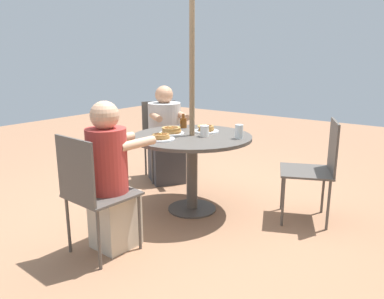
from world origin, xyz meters
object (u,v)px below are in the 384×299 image
(patio_chair_north, at_px, (162,134))
(patio_chair_east, at_px, (92,189))
(patio_table, at_px, (192,148))
(pancake_plate_a, at_px, (171,131))
(pancake_plate_b, at_px, (206,129))
(coffee_cup, at_px, (204,131))
(patio_chair_south, at_px, (317,164))
(drinking_glass_a, at_px, (239,132))
(pancake_plate_c, at_px, (161,137))
(diner_north, at_px, (166,139))
(diner_east, at_px, (111,181))
(syrup_bottle, at_px, (183,122))

(patio_chair_north, xyz_separation_m, patio_chair_east, (1.79, 0.88, 0.00))
(patio_table, relative_size, pancake_plate_a, 4.57)
(pancake_plate_b, relative_size, coffee_cup, 2.40)
(patio_chair_south, relative_size, coffee_cup, 9.03)
(coffee_cup, relative_size, drinking_glass_a, 0.81)
(patio_chair_south, height_order, coffee_cup, patio_chair_south)
(patio_chair_north, xyz_separation_m, pancake_plate_c, (0.97, 0.84, 0.23))
(patio_table, bearing_deg, diner_north, -124.39)
(pancake_plate_b, height_order, coffee_cup, coffee_cup)
(diner_east, distance_m, coffee_cup, 1.04)
(patio_chair_east, distance_m, syrup_bottle, 1.44)
(patio_table, relative_size, pancake_plate_b, 4.57)
(patio_table, xyz_separation_m, patio_chair_north, (-0.65, -0.94, -0.09))
(patio_table, distance_m, patio_chair_east, 1.15)
(pancake_plate_a, height_order, drinking_glass_a, drinking_glass_a)
(coffee_cup, bearing_deg, patio_chair_north, -120.17)
(diner_north, height_order, coffee_cup, diner_north)
(patio_table, height_order, patio_chair_south, patio_chair_south)
(patio_chair_south, xyz_separation_m, pancake_plate_b, (0.25, -1.03, 0.24))
(diner_east, relative_size, pancake_plate_c, 4.70)
(patio_table, relative_size, diner_north, 0.99)
(pancake_plate_b, height_order, drinking_glass_a, drinking_glass_a)
(patio_chair_south, height_order, drinking_glass_a, patio_chair_south)
(coffee_cup, bearing_deg, pancake_plate_c, -33.81)
(patio_chair_east, bearing_deg, patio_table, 90.00)
(patio_chair_east, distance_m, patio_chair_south, 1.95)
(patio_chair_north, relative_size, pancake_plate_c, 3.77)
(patio_table, xyz_separation_m, drinking_glass_a, (-0.14, 0.43, 0.19))
(diner_north, height_order, pancake_plate_a, diner_north)
(pancake_plate_b, xyz_separation_m, syrup_bottle, (-0.04, -0.31, 0.03))
(pancake_plate_a, bearing_deg, patio_chair_east, 6.84)
(diner_north, bearing_deg, patio_chair_north, -90.00)
(patio_table, relative_size, diner_east, 0.97)
(patio_chair_north, relative_size, pancake_plate_a, 3.77)
(patio_chair_south, distance_m, pancake_plate_b, 1.09)
(pancake_plate_a, bearing_deg, pancake_plate_b, 143.58)
(pancake_plate_b, bearing_deg, drinking_glass_a, 78.92)
(patio_table, relative_size, pancake_plate_c, 4.57)
(pancake_plate_a, relative_size, pancake_plate_c, 1.00)
(patio_table, height_order, patio_chair_north, patio_chair_north)
(patio_chair_north, xyz_separation_m, patio_chair_south, (0.18, 1.99, 0.00))
(patio_chair_east, distance_m, coffee_cup, 1.21)
(coffee_cup, distance_m, drinking_glass_a, 0.32)
(diner_east, distance_m, pancake_plate_c, 0.68)
(patio_chair_east, bearing_deg, pancake_plate_c, 96.16)
(drinking_glass_a, bearing_deg, patio_chair_east, -21.16)
(pancake_plate_a, xyz_separation_m, drinking_glass_a, (-0.20, 0.62, 0.04))
(patio_table, bearing_deg, coffee_cup, 101.21)
(patio_chair_east, distance_m, pancake_plate_b, 1.38)
(patio_table, bearing_deg, patio_chair_east, -3.39)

